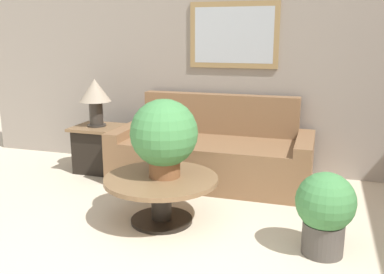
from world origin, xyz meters
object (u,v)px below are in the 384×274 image
coffee_table (161,189)px  side_table (98,148)px  couch_main (212,155)px  table_lamp (95,95)px  potted_plant_floor (325,210)px  potted_plant_on_table (164,135)px

coffee_table → side_table: bearing=137.8°
couch_main → table_lamp: 1.58m
table_lamp → potted_plant_floor: table_lamp is taller
side_table → potted_plant_on_table: bearing=-40.9°
side_table → table_lamp: size_ratio=0.99×
couch_main → side_table: bearing=-177.7°
couch_main → potted_plant_on_table: 1.30m
couch_main → potted_plant_floor: size_ratio=3.42×
couch_main → side_table: size_ratio=3.96×
table_lamp → potted_plant_on_table: 1.75m
table_lamp → potted_plant_on_table: bearing=-40.9°
couch_main → coffee_table: (-0.15, -1.23, 0.00)m
side_table → couch_main: bearing=2.3°
coffee_table → potted_plant_floor: potted_plant_floor is taller
couch_main → table_lamp: bearing=-177.7°
table_lamp → potted_plant_on_table: size_ratio=0.83×
coffee_table → side_table: 1.75m
coffee_table → potted_plant_on_table: potted_plant_on_table is taller
side_table → table_lamp: (0.00, -0.00, 0.66)m
coffee_table → couch_main: bearing=83.3°
potted_plant_floor → table_lamp: bearing=153.5°
table_lamp → coffee_table: bearing=-42.2°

